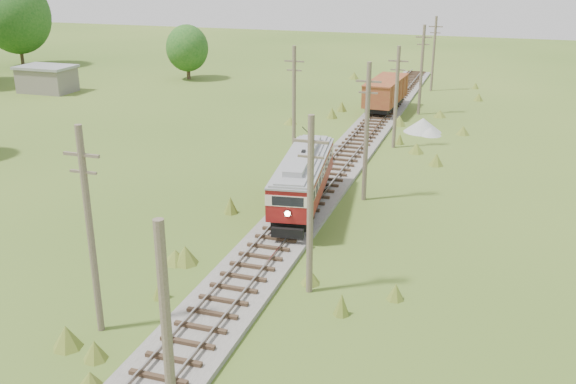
% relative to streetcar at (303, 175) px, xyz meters
% --- Properties ---
extents(railbed_main, '(3.60, 96.00, 0.57)m').
position_rel_streetcar_xyz_m(railbed_main, '(-0.00, 6.21, -2.20)').
color(railbed_main, '#605B54').
rests_on(railbed_main, ground).
extents(streetcar, '(4.03, 11.07, 5.01)m').
position_rel_streetcar_xyz_m(streetcar, '(0.00, 0.00, 0.00)').
color(streetcar, black).
rests_on(streetcar, ground).
extents(gondola, '(3.34, 8.90, 2.91)m').
position_rel_streetcar_xyz_m(gondola, '(-0.00, 28.87, -0.26)').
color(gondola, black).
rests_on(gondola, ground).
extents(gravel_pile, '(3.54, 3.76, 1.29)m').
position_rel_streetcar_xyz_m(gravel_pile, '(4.80, 22.03, -1.79)').
color(gravel_pile, gray).
rests_on(gravel_pile, ground).
extents(utility_pole_r_1, '(0.30, 0.30, 8.80)m').
position_rel_streetcar_xyz_m(utility_pole_r_1, '(3.10, -22.79, 2.01)').
color(utility_pole_r_1, brown).
rests_on(utility_pole_r_1, ground).
extents(utility_pole_r_2, '(1.60, 0.30, 8.60)m').
position_rel_streetcar_xyz_m(utility_pole_r_2, '(3.30, -9.79, 2.03)').
color(utility_pole_r_2, brown).
rests_on(utility_pole_r_2, ground).
extents(utility_pole_r_3, '(1.60, 0.30, 9.00)m').
position_rel_streetcar_xyz_m(utility_pole_r_3, '(3.20, 3.21, 2.23)').
color(utility_pole_r_3, brown).
rests_on(utility_pole_r_3, ground).
extents(utility_pole_r_4, '(1.60, 0.30, 8.40)m').
position_rel_streetcar_xyz_m(utility_pole_r_4, '(3.00, 16.21, 1.93)').
color(utility_pole_r_4, brown).
rests_on(utility_pole_r_4, ground).
extents(utility_pole_r_5, '(1.60, 0.30, 8.90)m').
position_rel_streetcar_xyz_m(utility_pole_r_5, '(3.40, 29.21, 2.18)').
color(utility_pole_r_5, brown).
rests_on(utility_pole_r_5, ground).
extents(utility_pole_r_6, '(1.60, 0.30, 8.70)m').
position_rel_streetcar_xyz_m(utility_pole_r_6, '(3.20, 42.21, 2.08)').
color(utility_pole_r_6, brown).
rests_on(utility_pole_r_6, ground).
extents(utility_pole_l_a, '(1.60, 0.30, 9.00)m').
position_rel_streetcar_xyz_m(utility_pole_l_a, '(-4.20, -15.79, 2.23)').
color(utility_pole_l_a, brown).
rests_on(utility_pole_l_a, ground).
extents(utility_pole_l_b, '(1.60, 0.30, 8.60)m').
position_rel_streetcar_xyz_m(utility_pole_l_b, '(-4.50, 12.21, 2.03)').
color(utility_pole_l_b, brown).
rests_on(utility_pole_l_b, ground).
extents(tree_left_5, '(9.66, 9.66, 12.44)m').
position_rel_streetcar_xyz_m(tree_left_5, '(-56.00, 42.21, 4.73)').
color(tree_left_5, '#38281C').
rests_on(tree_left_5, ground).
extents(tree_mid_a, '(5.46, 5.46, 7.03)m').
position_rel_streetcar_xyz_m(tree_mid_a, '(-28.00, 40.21, 1.63)').
color(tree_mid_a, '#38281C').
rests_on(tree_mid_a, ground).
extents(shed, '(6.40, 4.40, 3.10)m').
position_rel_streetcar_xyz_m(shed, '(-40.00, 27.21, -0.82)').
color(shed, slate).
rests_on(shed, ground).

